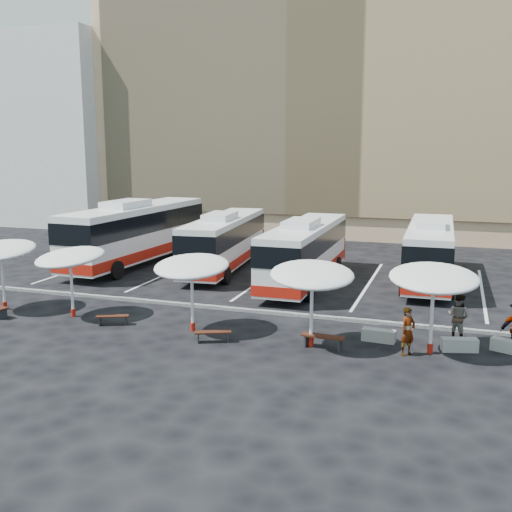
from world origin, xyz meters
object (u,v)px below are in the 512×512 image
(bus_3, at_px, (430,250))
(conc_bench_1, at_px, (459,345))
(sunshade_0, at_px, (1,251))
(passenger_1, at_px, (459,317))
(bus_0, at_px, (137,231))
(passenger_0, at_px, (408,332))
(sunshade_1, at_px, (70,257))
(sunshade_2, at_px, (192,267))
(sunshade_3, at_px, (312,275))
(bus_1, at_px, (225,240))
(conc_bench_0, at_px, (379,335))
(wood_bench_2, at_px, (213,334))
(sunshade_4, at_px, (434,278))
(wood_bench_3, at_px, (323,338))
(wood_bench_1, at_px, (113,318))
(conc_bench_2, at_px, (509,346))
(bus_2, at_px, (305,250))

(bus_3, height_order, conc_bench_1, bus_3)
(sunshade_0, relative_size, passenger_1, 1.81)
(bus_0, relative_size, passenger_0, 7.47)
(bus_0, height_order, sunshade_1, bus_0)
(conc_bench_1, bearing_deg, sunshade_2, -175.07)
(bus_3, relative_size, sunshade_3, 2.79)
(sunshade_1, height_order, sunshade_2, sunshade_2)
(bus_3, height_order, sunshade_0, bus_3)
(bus_1, distance_m, passenger_1, 17.05)
(conc_bench_1, bearing_deg, sunshade_3, -166.82)
(conc_bench_1, bearing_deg, passenger_0, -150.18)
(sunshade_0, relative_size, conc_bench_0, 2.59)
(sunshade_1, bearing_deg, wood_bench_2, -10.09)
(sunshade_2, relative_size, sunshade_3, 0.79)
(bus_0, distance_m, sunshade_3, 19.18)
(sunshade_1, distance_m, passenger_0, 14.97)
(sunshade_4, relative_size, wood_bench_3, 2.20)
(sunshade_3, xyz_separation_m, wood_bench_2, (-3.81, -0.71, -2.51))
(sunshade_2, height_order, sunshade_4, sunshade_4)
(passenger_0, bearing_deg, wood_bench_3, 133.50)
(passenger_0, bearing_deg, sunshade_1, 127.20)
(wood_bench_2, height_order, conc_bench_0, conc_bench_0)
(conc_bench_0, distance_m, passenger_0, 1.85)
(sunshade_1, xyz_separation_m, sunshade_4, (15.66, 0.06, 0.15))
(sunshade_3, bearing_deg, bus_1, 124.13)
(bus_3, xyz_separation_m, wood_bench_1, (-12.60, -12.99, -1.54))
(wood_bench_3, bearing_deg, bus_1, 125.52)
(wood_bench_3, distance_m, passenger_1, 5.67)
(passenger_0, bearing_deg, bus_1, 83.22)
(sunshade_1, relative_size, conc_bench_1, 3.02)
(sunshade_3, xyz_separation_m, conc_bench_2, (7.22, 1.71, -2.60))
(wood_bench_1, relative_size, conc_bench_0, 1.09)
(bus_2, height_order, conc_bench_2, bus_2)
(bus_3, bearing_deg, sunshade_2, -126.36)
(sunshade_0, xyz_separation_m, passenger_0, (18.65, -0.38, -1.93))
(sunshade_2, bearing_deg, wood_bench_3, -4.10)
(passenger_0, bearing_deg, conc_bench_1, -21.44)
(wood_bench_1, relative_size, conc_bench_1, 1.07)
(passenger_1, bearing_deg, sunshade_2, 43.13)
(sunshade_0, height_order, sunshade_2, sunshade_0)
(bus_2, xyz_separation_m, sunshade_2, (-2.31, -10.16, 0.86))
(conc_bench_0, bearing_deg, sunshade_0, -177.18)
(passenger_1, bearing_deg, wood_bench_2, 50.97)
(sunshade_0, height_order, sunshade_3, sunshade_3)
(sunshade_1, bearing_deg, sunshade_3, -3.14)
(bus_0, xyz_separation_m, passenger_1, (20.00, -9.68, -1.24))
(sunshade_1, distance_m, sunshade_3, 11.26)
(wood_bench_1, bearing_deg, conc_bench_2, 5.95)
(passenger_1, bearing_deg, sunshade_3, 57.37)
(conc_bench_0, bearing_deg, bus_1, 134.53)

